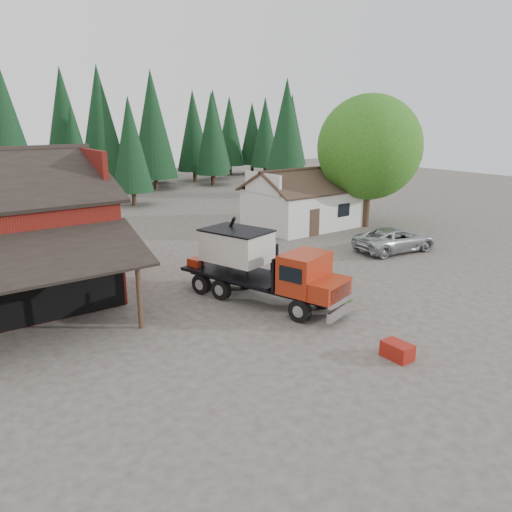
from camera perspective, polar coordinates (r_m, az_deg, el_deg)
ground at (r=22.65m, az=2.39°, el=-6.52°), size 120.00×120.00×0.00m
farmhouse at (r=39.88m, az=5.37°, el=5.75°), size 8.60×6.42×4.65m
deciduous_tree at (r=40.09m, az=12.86°, el=11.60°), size 8.00×8.00×10.20m
conifer_backdrop at (r=60.39m, az=-23.51°, el=6.35°), size 76.00×16.00×16.00m
near_pine_b at (r=50.18m, az=-14.16°, el=12.28°), size 3.96×3.96×10.40m
near_pine_c at (r=55.03m, az=3.51°, el=14.03°), size 4.84×4.84×12.40m
near_pine_d at (r=51.15m, az=-26.72°, el=12.86°), size 5.28×5.28×13.40m
feed_truck at (r=23.44m, az=0.57°, el=-1.06°), size 4.58×8.80×3.84m
silver_car at (r=33.76m, az=15.60°, el=1.85°), size 5.95×3.38×1.57m
equip_box at (r=19.27m, az=15.85°, el=-10.36°), size 0.70×1.10×0.60m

